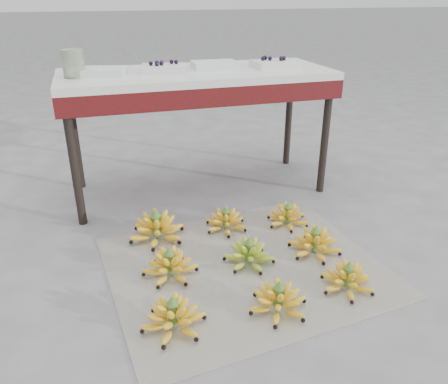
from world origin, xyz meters
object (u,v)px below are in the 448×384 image
object	(u,v)px
bunch_back_right	(288,217)
vendor_table	(197,85)
bunch_back_left	(157,229)
bunch_mid_center	(249,254)
bunch_back_center	(226,221)
tray_far_right	(275,64)
bunch_front_left	(173,317)
bunch_mid_right	(315,243)
bunch_front_right	(347,279)
bunch_mid_left	(170,266)
tray_left	(164,68)
tray_right	(215,65)
newspaper_mat	(245,267)
glass_jar	(73,64)
bunch_front_center	(278,300)
tray_far_left	(101,72)

from	to	relation	value
bunch_back_right	vendor_table	xyz separation A→B (m)	(-0.35, 0.63, 0.63)
bunch_back_left	bunch_mid_center	bearing A→B (deg)	-44.60
bunch_back_center	tray_far_right	xyz separation A→B (m)	(0.48, 0.54, 0.74)
bunch_back_left	vendor_table	distance (m)	0.92
bunch_front_left	tray_far_right	world-z (taller)	tray_far_right
bunch_mid_right	vendor_table	world-z (taller)	vendor_table
bunch_mid_center	tray_far_right	distance (m)	1.26
bunch_front_right	bunch_mid_left	xyz separation A→B (m)	(-0.73, 0.33, 0.00)
bunch_mid_right	bunch_back_right	bearing A→B (deg)	83.85
bunch_back_center	tray_left	distance (m)	0.96
bunch_front_left	vendor_table	size ratio (longest dim) A/B	0.17
bunch_back_center	tray_right	bearing A→B (deg)	67.57
tray_right	bunch_front_left	bearing A→B (deg)	-112.82
bunch_front_left	vendor_table	bearing A→B (deg)	78.77
vendor_table	tray_far_right	xyz separation A→B (m)	(0.49, -0.04, 0.11)
newspaper_mat	vendor_table	distance (m)	1.17
vendor_table	bunch_mid_left	bearing A→B (deg)	-112.01
bunch_back_right	vendor_table	world-z (taller)	vendor_table
bunch_back_center	tray_left	world-z (taller)	tray_left
bunch_mid_center	glass_jar	bearing A→B (deg)	118.94
bunch_front_center	bunch_back_left	world-z (taller)	bunch_back_left
bunch_mid_right	tray_left	xyz separation A→B (m)	(-0.55, 0.94, 0.74)
bunch_front_left	bunch_back_right	size ratio (longest dim) A/B	1.02
bunch_back_left	glass_jar	distance (m)	1.01
newspaper_mat	bunch_mid_center	world-z (taller)	bunch_mid_center
bunch_front_right	tray_right	distance (m)	1.50
newspaper_mat	bunch_back_center	xyz separation A→B (m)	(0.02, 0.37, 0.05)
bunch_mid_left	vendor_table	bearing A→B (deg)	91.65
newspaper_mat	bunch_mid_right	distance (m)	0.38
bunch_front_right	tray_far_right	distance (m)	1.43
bunch_front_right	bunch_back_right	distance (m)	0.62
bunch_back_left	tray_left	distance (m)	0.94
glass_jar	tray_far_right	bearing A→B (deg)	-0.54
bunch_back_left	tray_left	world-z (taller)	tray_left
bunch_back_left	tray_far_right	world-z (taller)	tray_far_right
tray_left	tray_far_right	distance (m)	0.68
bunch_front_left	tray_left	world-z (taller)	tray_left
bunch_back_right	tray_right	distance (m)	1.02
tray_far_left	bunch_back_center	bearing A→B (deg)	-45.96
bunch_back_center	bunch_mid_left	bearing A→B (deg)	-149.62
tray_left	tray_far_right	world-z (taller)	tray_far_right
tray_right	tray_far_right	world-z (taller)	tray_far_right
bunch_back_center	vendor_table	size ratio (longest dim) A/B	0.17
bunch_mid_left	bunch_back_center	bearing A→B (deg)	65.60
bunch_mid_left	bunch_back_left	size ratio (longest dim) A/B	1.09
bunch_front_left	bunch_front_right	bearing A→B (deg)	8.79
bunch_back_center	tray_far_left	xyz separation A→B (m)	(-0.55, 0.57, 0.74)
newspaper_mat	bunch_front_right	xyz separation A→B (m)	(0.37, -0.29, 0.05)
bunch_back_right	bunch_mid_right	bearing A→B (deg)	-101.78
bunch_front_center	bunch_front_left	bearing A→B (deg)	-172.44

